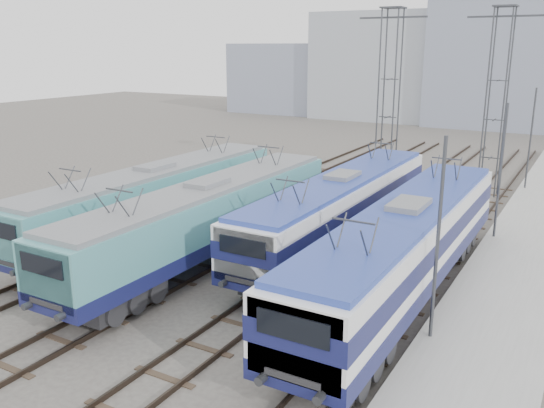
{
  "coord_description": "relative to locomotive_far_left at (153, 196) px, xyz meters",
  "views": [
    {
      "loc": [
        12.66,
        -15.6,
        9.59
      ],
      "look_at": [
        -0.36,
        7.0,
        2.44
      ],
      "focal_mm": 38.0,
      "sensor_mm": 36.0,
      "label": 1
    }
  ],
  "objects": [
    {
      "name": "building_west",
      "position": [
        -7.25,
        56.03,
        4.78
      ],
      "size": [
        18.0,
        12.0,
        14.0
      ],
      "primitive_type": "cube",
      "color": "#A2A9B4",
      "rests_on": "ground"
    },
    {
      "name": "mast_front",
      "position": [
        15.35,
        -3.97,
        1.28
      ],
      "size": [
        0.12,
        0.12,
        7.0
      ],
      "primitive_type": "cylinder",
      "color": "#3F4247",
      "rests_on": "ground"
    },
    {
      "name": "catenary_tower_west",
      "position": [
        6.75,
        16.03,
        4.42
      ],
      "size": [
        4.5,
        1.2,
        12.0
      ],
      "color": "#3F4247",
      "rests_on": "ground"
    },
    {
      "name": "locomotive_center_right",
      "position": [
        9.0,
        3.05,
        0.03
      ],
      "size": [
        2.78,
        17.59,
        3.31
      ],
      "color": "#161A4E",
      "rests_on": "ground"
    },
    {
      "name": "platform",
      "position": [
        16.95,
        2.03,
        -2.07
      ],
      "size": [
        4.0,
        70.0,
        0.3
      ],
      "primitive_type": "cube",
      "color": "#9E9E99",
      "rests_on": "ground"
    },
    {
      "name": "ground",
      "position": [
        6.75,
        -5.97,
        -2.22
      ],
      "size": [
        160.0,
        160.0,
        0.0
      ],
      "primitive_type": "plane",
      "color": "#514C47"
    },
    {
      "name": "catenary_tower_east",
      "position": [
        13.25,
        18.03,
        4.42
      ],
      "size": [
        4.5,
        1.2,
        12.0
      ],
      "color": "#3F4247",
      "rests_on": "ground"
    },
    {
      "name": "building_far_west",
      "position": [
        -23.25,
        56.03,
        2.78
      ],
      "size": [
        14.0,
        10.0,
        10.0
      ],
      "primitive_type": "cube",
      "color": "#8890A5",
      "rests_on": "ground"
    },
    {
      "name": "locomotive_far_left",
      "position": [
        0.0,
        0.0,
        0.0
      ],
      "size": [
        2.82,
        17.79,
        3.35
      ],
      "color": "#161A4E",
      "rests_on": "ground"
    },
    {
      "name": "mast_rear",
      "position": [
        15.35,
        20.03,
        1.28
      ],
      "size": [
        0.12,
        0.12,
        7.0
      ],
      "primitive_type": "cylinder",
      "color": "#3F4247",
      "rests_on": "ground"
    },
    {
      "name": "mast_mid",
      "position": [
        15.35,
        8.03,
        1.28
      ],
      "size": [
        0.12,
        0.12,
        7.0
      ],
      "primitive_type": "cylinder",
      "color": "#3F4247",
      "rests_on": "ground"
    },
    {
      "name": "locomotive_far_right",
      "position": [
        13.5,
        -1.22,
        0.14
      ],
      "size": [
        2.93,
        18.53,
        3.48
      ],
      "color": "#161A4E",
      "rests_on": "ground"
    },
    {
      "name": "building_center",
      "position": [
        10.75,
        56.03,
        6.78
      ],
      "size": [
        22.0,
        14.0,
        18.0
      ],
      "primitive_type": "cube",
      "color": "#8890A5",
      "rests_on": "ground"
    },
    {
      "name": "locomotive_center_left",
      "position": [
        4.5,
        -1.66,
        0.01
      ],
      "size": [
        2.83,
        17.89,
        3.37
      ],
      "color": "#161A4E",
      "rests_on": "ground"
    }
  ]
}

